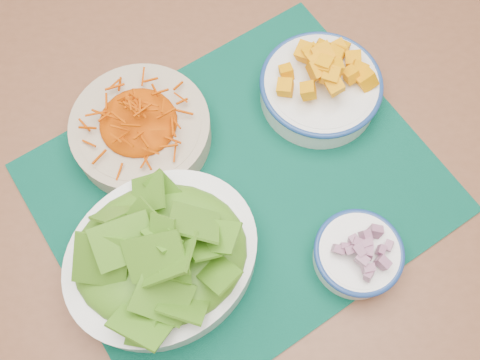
{
  "coord_description": "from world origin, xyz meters",
  "views": [
    {
      "loc": [
        -0.07,
        -0.68,
        1.56
      ],
      "look_at": [
        -0.01,
        -0.38,
        0.78
      ],
      "focal_mm": 40.0,
      "sensor_mm": 36.0,
      "label": 1
    }
  ],
  "objects_px": {
    "carrot_bowl": "(140,127)",
    "squash_bowl": "(322,82)",
    "placemat": "(240,187)",
    "table": "(235,190)",
    "lettuce_bowl": "(160,253)",
    "onion_bowl": "(358,253)"
  },
  "relations": [
    {
      "from": "squash_bowl",
      "to": "onion_bowl",
      "type": "relative_size",
      "value": 1.81
    },
    {
      "from": "squash_bowl",
      "to": "lettuce_bowl",
      "type": "xyz_separation_m",
      "value": [
        -0.3,
        -0.24,
        0.02
      ]
    },
    {
      "from": "lettuce_bowl",
      "to": "onion_bowl",
      "type": "distance_m",
      "value": 0.29
    },
    {
      "from": "carrot_bowl",
      "to": "squash_bowl",
      "type": "height_order",
      "value": "squash_bowl"
    },
    {
      "from": "placemat",
      "to": "carrot_bowl",
      "type": "relative_size",
      "value": 2.21
    },
    {
      "from": "placemat",
      "to": "carrot_bowl",
      "type": "xyz_separation_m",
      "value": [
        -0.14,
        0.12,
        0.04
      ]
    },
    {
      "from": "placemat",
      "to": "table",
      "type": "bearing_deg",
      "value": 70.1
    },
    {
      "from": "placemat",
      "to": "carrot_bowl",
      "type": "height_order",
      "value": "carrot_bowl"
    },
    {
      "from": "placemat",
      "to": "squash_bowl",
      "type": "distance_m",
      "value": 0.22
    },
    {
      "from": "table",
      "to": "squash_bowl",
      "type": "relative_size",
      "value": 5.09
    },
    {
      "from": "lettuce_bowl",
      "to": "carrot_bowl",
      "type": "bearing_deg",
      "value": 67.45
    },
    {
      "from": "placemat",
      "to": "lettuce_bowl",
      "type": "height_order",
      "value": "lettuce_bowl"
    },
    {
      "from": "squash_bowl",
      "to": "lettuce_bowl",
      "type": "height_order",
      "value": "lettuce_bowl"
    },
    {
      "from": "squash_bowl",
      "to": "placemat",
      "type": "bearing_deg",
      "value": -139.99
    },
    {
      "from": "carrot_bowl",
      "to": "squash_bowl",
      "type": "bearing_deg",
      "value": 3.74
    },
    {
      "from": "table",
      "to": "lettuce_bowl",
      "type": "distance_m",
      "value": 0.26
    },
    {
      "from": "placemat",
      "to": "squash_bowl",
      "type": "xyz_separation_m",
      "value": [
        0.16,
        0.14,
        0.05
      ]
    },
    {
      "from": "table",
      "to": "squash_bowl",
      "type": "bearing_deg",
      "value": 40.33
    },
    {
      "from": "table",
      "to": "onion_bowl",
      "type": "height_order",
      "value": "onion_bowl"
    },
    {
      "from": "carrot_bowl",
      "to": "lettuce_bowl",
      "type": "distance_m",
      "value": 0.22
    },
    {
      "from": "table",
      "to": "onion_bowl",
      "type": "relative_size",
      "value": 9.22
    },
    {
      "from": "carrot_bowl",
      "to": "lettuce_bowl",
      "type": "xyz_separation_m",
      "value": [
        0.01,
        -0.22,
        0.03
      ]
    }
  ]
}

